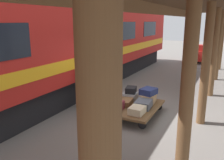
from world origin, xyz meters
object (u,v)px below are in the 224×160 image
(train_car, at_px, (51,44))
(suitcase_gray_aluminum, at_px, (130,96))
(porter_by_door, at_px, (89,81))
(suitcase_tan_vintage, at_px, (149,98))
(suitcase_black_hardshell, at_px, (131,90))
(baggage_tug, at_px, (198,54))
(suitcase_burgundy_valise, at_px, (116,106))
(suitcase_navy_fabric, at_px, (149,91))
(luggage_cart, at_px, (133,107))
(suitcase_cream_canvas, at_px, (137,110))
(suitcase_brown_leather, at_px, (124,102))
(suitcase_slate_roller, at_px, (143,104))
(porter_in_overalls, at_px, (104,86))

(train_car, distance_m, suitcase_gray_aluminum, 3.56)
(porter_by_door, bearing_deg, suitcase_tan_vintage, -163.43)
(suitcase_black_hardshell, bearing_deg, baggage_tug, -94.42)
(suitcase_tan_vintage, distance_m, suitcase_gray_aluminum, 0.67)
(suitcase_gray_aluminum, relative_size, suitcase_black_hardshell, 1.10)
(train_car, relative_size, suitcase_burgundy_valise, 46.52)
(suitcase_tan_vintage, height_order, suitcase_gray_aluminum, suitcase_tan_vintage)
(suitcase_navy_fabric, xyz_separation_m, suitcase_black_hardshell, (0.62, -0.01, -0.03))
(train_car, bearing_deg, suitcase_gray_aluminum, -176.10)
(suitcase_tan_vintage, bearing_deg, luggage_cart, 58.82)
(luggage_cart, distance_m, suitcase_cream_canvas, 0.67)
(suitcase_brown_leather, bearing_deg, suitcase_tan_vintage, -140.44)
(suitcase_burgundy_valise, relative_size, porter_by_door, 0.26)
(suitcase_black_hardshell, bearing_deg, porter_by_door, 24.60)
(suitcase_cream_canvas, relative_size, suitcase_slate_roller, 0.80)
(suitcase_slate_roller, relative_size, suitcase_navy_fabric, 1.17)
(suitcase_black_hardshell, xyz_separation_m, porter_in_overalls, (0.58, 0.83, 0.28))
(suitcase_gray_aluminum, relative_size, porter_in_overalls, 0.28)
(suitcase_cream_canvas, xyz_separation_m, porter_in_overalls, (1.23, -0.29, 0.51))
(luggage_cart, height_order, suitcase_navy_fabric, suitcase_navy_fabric)
(suitcase_slate_roller, relative_size, porter_by_door, 0.36)
(train_car, xyz_separation_m, porter_by_door, (-1.89, 0.36, -1.14))
(porter_by_door, bearing_deg, suitcase_gray_aluminum, -155.49)
(luggage_cart, height_order, baggage_tug, baggage_tug)
(suitcase_cream_canvas, relative_size, porter_in_overalls, 0.29)
(suitcase_navy_fabric, bearing_deg, suitcase_slate_roller, 93.26)
(luggage_cart, xyz_separation_m, suitcase_tan_vintage, (-0.34, -0.56, 0.18))
(suitcase_navy_fabric, bearing_deg, suitcase_burgundy_valise, 60.11)
(suitcase_tan_vintage, bearing_deg, suitcase_brown_leather, 39.56)
(suitcase_tan_vintage, distance_m, baggage_tug, 10.64)
(suitcase_navy_fabric, bearing_deg, porter_in_overalls, 34.38)
(train_car, height_order, suitcase_black_hardshell, train_car)
(train_car, bearing_deg, porter_by_door, 169.22)
(suitcase_slate_roller, distance_m, porter_in_overalls, 1.36)
(porter_by_door, bearing_deg, suitcase_cream_canvas, 164.55)
(suitcase_gray_aluminum, relative_size, baggage_tug, 0.28)
(porter_by_door, bearing_deg, suitcase_burgundy_valise, 157.05)
(suitcase_burgundy_valise, relative_size, baggage_tug, 0.26)
(suitcase_navy_fabric, relative_size, suitcase_black_hardshell, 1.18)
(suitcase_brown_leather, relative_size, porter_in_overalls, 0.36)
(suitcase_gray_aluminum, distance_m, suitcase_black_hardshell, 0.22)
(suitcase_slate_roller, bearing_deg, suitcase_gray_aluminum, -39.56)
(suitcase_cream_canvas, height_order, suitcase_navy_fabric, suitcase_navy_fabric)
(luggage_cart, bearing_deg, suitcase_cream_canvas, 121.18)
(suitcase_gray_aluminum, bearing_deg, train_car, 3.90)
(train_car, xyz_separation_m, luggage_cart, (-3.49, 0.34, -1.79))
(suitcase_gray_aluminum, relative_size, porter_by_door, 0.28)
(suitcase_burgundy_valise, xyz_separation_m, suitcase_cream_canvas, (-0.67, 0.00, -0.03))
(luggage_cart, relative_size, baggage_tug, 1.18)
(suitcase_tan_vintage, bearing_deg, baggage_tug, -90.91)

